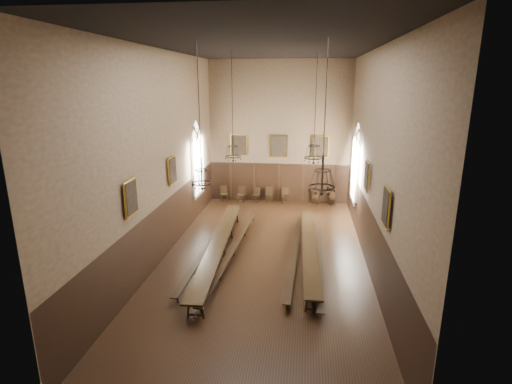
% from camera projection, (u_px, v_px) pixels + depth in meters
% --- Properties ---
extents(floor, '(9.00, 18.00, 0.02)m').
position_uv_depth(floor, '(264.00, 258.00, 17.90)').
color(floor, black).
rests_on(floor, ground).
extents(ceiling, '(9.00, 18.00, 0.02)m').
position_uv_depth(ceiling, '(265.00, 45.00, 15.49)').
color(ceiling, black).
rests_on(ceiling, ground).
extents(wall_back, '(9.00, 0.02, 9.00)m').
position_uv_depth(wall_back, '(279.00, 133.00, 25.31)').
color(wall_back, '#7C664C').
rests_on(wall_back, ground).
extents(wall_front, '(9.00, 0.02, 9.00)m').
position_uv_depth(wall_front, '(218.00, 243.00, 8.08)').
color(wall_front, '#7C664C').
rests_on(wall_front, ground).
extents(wall_left, '(0.02, 18.00, 9.00)m').
position_uv_depth(wall_left, '(161.00, 157.00, 17.24)').
color(wall_left, '#7C664C').
rests_on(wall_left, ground).
extents(wall_right, '(0.02, 18.00, 9.00)m').
position_uv_depth(wall_right, '(375.00, 162.00, 16.16)').
color(wall_right, '#7C664C').
rests_on(wall_right, ground).
extents(wainscot_panelling, '(9.00, 18.00, 2.50)m').
position_uv_depth(wainscot_panelling, '(264.00, 232.00, 17.57)').
color(wainscot_panelling, black).
rests_on(wainscot_panelling, floor).
extents(table_left, '(1.24, 10.50, 0.82)m').
position_uv_depth(table_left, '(219.00, 250.00, 17.80)').
color(table_left, black).
rests_on(table_left, floor).
extents(table_right, '(0.89, 9.36, 0.73)m').
position_uv_depth(table_right, '(309.00, 252.00, 17.66)').
color(table_right, black).
rests_on(table_right, floor).
extents(bench_left_outer, '(0.44, 9.21, 0.41)m').
position_uv_depth(bench_left_outer, '(208.00, 249.00, 18.26)').
color(bench_left_outer, black).
rests_on(bench_left_outer, floor).
extents(bench_left_inner, '(0.87, 10.46, 0.47)m').
position_uv_depth(bench_left_inner, '(234.00, 249.00, 18.11)').
color(bench_left_inner, black).
rests_on(bench_left_inner, floor).
extents(bench_right_inner, '(0.55, 9.14, 0.41)m').
position_uv_depth(bench_right_inner, '(295.00, 253.00, 17.82)').
color(bench_right_inner, black).
rests_on(bench_right_inner, floor).
extents(bench_right_outer, '(0.45, 9.61, 0.43)m').
position_uv_depth(bench_right_outer, '(319.00, 256.00, 17.51)').
color(bench_right_outer, black).
rests_on(bench_right_outer, floor).
extents(chair_0, '(0.55, 0.55, 0.99)m').
position_uv_depth(chair_0, '(224.00, 196.00, 26.48)').
color(chair_0, black).
rests_on(chair_0, floor).
extents(chair_1, '(0.50, 0.50, 1.02)m').
position_uv_depth(chair_1, '(241.00, 197.00, 26.22)').
color(chair_1, black).
rests_on(chair_1, floor).
extents(chair_2, '(0.53, 0.53, 0.94)m').
position_uv_depth(chair_2, '(256.00, 198.00, 26.20)').
color(chair_2, black).
rests_on(chair_2, floor).
extents(chair_3, '(0.51, 0.51, 1.02)m').
position_uv_depth(chair_3, '(269.00, 198.00, 26.10)').
color(chair_3, black).
rests_on(chair_3, floor).
extents(chair_4, '(0.49, 0.49, 0.99)m').
position_uv_depth(chair_4, '(285.00, 199.00, 25.97)').
color(chair_4, black).
rests_on(chair_4, floor).
extents(chair_6, '(0.43, 0.43, 0.87)m').
position_uv_depth(chair_6, '(315.00, 200.00, 25.72)').
color(chair_6, black).
rests_on(chair_6, floor).
extents(chair_7, '(0.48, 0.48, 0.86)m').
position_uv_depth(chair_7, '(333.00, 201.00, 25.55)').
color(chair_7, black).
rests_on(chair_7, floor).
extents(chandelier_back_left, '(0.76, 0.76, 4.91)m').
position_uv_depth(chandelier_back_left, '(233.00, 149.00, 18.81)').
color(chandelier_back_left, black).
rests_on(chandelier_back_left, ceiling).
extents(chandelier_back_right, '(0.91, 0.91, 5.07)m').
position_uv_depth(chandelier_back_right, '(314.00, 151.00, 19.25)').
color(chandelier_back_right, black).
rests_on(chandelier_back_right, ceiling).
extents(chandelier_front_left, '(0.76, 0.76, 5.06)m').
position_uv_depth(chandelier_front_left, '(202.00, 173.00, 14.47)').
color(chandelier_front_left, black).
rests_on(chandelier_front_left, ceiling).
extents(chandelier_front_right, '(0.91, 0.91, 5.04)m').
position_uv_depth(chandelier_front_right, '(322.00, 178.00, 13.76)').
color(chandelier_front_right, black).
rests_on(chandelier_front_right, ceiling).
extents(portrait_back_0, '(1.10, 0.12, 1.40)m').
position_uv_depth(portrait_back_0, '(239.00, 145.00, 25.72)').
color(portrait_back_0, gold).
rests_on(portrait_back_0, wall_back).
extents(portrait_back_1, '(1.10, 0.12, 1.40)m').
position_uv_depth(portrait_back_1, '(279.00, 146.00, 25.40)').
color(portrait_back_1, gold).
rests_on(portrait_back_1, wall_back).
extents(portrait_back_2, '(1.10, 0.12, 1.40)m').
position_uv_depth(portrait_back_2, '(320.00, 147.00, 25.09)').
color(portrait_back_2, gold).
rests_on(portrait_back_2, wall_back).
extents(portrait_left_0, '(0.12, 1.00, 1.30)m').
position_uv_depth(portrait_left_0, '(172.00, 170.00, 18.40)').
color(portrait_left_0, gold).
rests_on(portrait_left_0, wall_left).
extents(portrait_left_1, '(0.12, 1.00, 1.30)m').
position_uv_depth(portrait_left_1, '(131.00, 198.00, 14.09)').
color(portrait_left_1, gold).
rests_on(portrait_left_1, wall_left).
extents(portrait_right_0, '(0.12, 1.00, 1.30)m').
position_uv_depth(portrait_right_0, '(367.00, 176.00, 17.34)').
color(portrait_right_0, gold).
rests_on(portrait_right_0, wall_right).
extents(portrait_right_1, '(0.12, 1.00, 1.30)m').
position_uv_depth(portrait_right_1, '(386.00, 207.00, 13.04)').
color(portrait_right_1, gold).
rests_on(portrait_right_1, wall_right).
extents(window_right, '(0.20, 2.20, 4.60)m').
position_uv_depth(window_right, '(356.00, 163.00, 21.72)').
color(window_right, white).
rests_on(window_right, wall_right).
extents(window_left, '(0.20, 2.20, 4.60)m').
position_uv_depth(window_left, '(197.00, 159.00, 22.79)').
color(window_left, white).
rests_on(window_left, wall_left).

